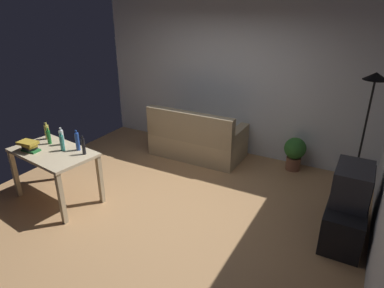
% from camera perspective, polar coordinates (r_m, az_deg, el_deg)
% --- Properties ---
extents(ground_plane, '(5.20, 4.40, 0.02)m').
position_cam_1_polar(ground_plane, '(4.94, -3.86, -9.94)').
color(ground_plane, tan).
extents(wall_rear, '(5.20, 0.10, 2.70)m').
position_cam_1_polar(wall_rear, '(6.24, 6.81, 10.70)').
color(wall_rear, silver).
rests_on(wall_rear, ground_plane).
extents(couch, '(1.64, 0.84, 0.92)m').
position_cam_1_polar(couch, '(6.19, 0.74, 0.61)').
color(couch, tan).
rests_on(couch, ground_plane).
extents(tv_stand, '(0.44, 1.10, 0.48)m').
position_cam_1_polar(tv_stand, '(4.62, 24.31, -11.11)').
color(tv_stand, black).
rests_on(tv_stand, ground_plane).
extents(tv, '(0.41, 0.60, 0.44)m').
position_cam_1_polar(tv, '(4.39, 25.33, -6.12)').
color(tv, '#2D2D33').
rests_on(tv, tv_stand).
extents(torchiere_lamp, '(0.32, 0.32, 1.81)m').
position_cam_1_polar(torchiere_lamp, '(5.16, 27.71, 6.25)').
color(torchiere_lamp, black).
rests_on(torchiere_lamp, ground_plane).
extents(desk, '(1.28, 0.86, 0.76)m').
position_cam_1_polar(desk, '(5.08, -22.13, -2.22)').
color(desk, '#C6B28E').
rests_on(desk, ground_plane).
extents(potted_plant, '(0.36, 0.36, 0.57)m').
position_cam_1_polar(potted_plant, '(5.94, 16.82, -1.22)').
color(potted_plant, brown).
rests_on(potted_plant, ground_plane).
extents(bottle_squat, '(0.07, 0.07, 0.25)m').
position_cam_1_polar(bottle_squat, '(5.47, -23.11, 1.88)').
color(bottle_squat, '#BCB24C').
rests_on(bottle_squat, desk).
extents(bottle_green, '(0.05, 0.05, 0.24)m').
position_cam_1_polar(bottle_green, '(5.27, -22.85, 1.10)').
color(bottle_green, '#1E722D').
rests_on(bottle_green, desk).
extents(bottle_clear, '(0.06, 0.06, 0.26)m').
position_cam_1_polar(bottle_clear, '(5.17, -20.99, 1.07)').
color(bottle_clear, silver).
rests_on(bottle_clear, desk).
extents(bottle_tall, '(0.06, 0.06, 0.26)m').
position_cam_1_polar(bottle_tall, '(4.97, -20.93, 0.19)').
color(bottle_tall, teal).
rests_on(bottle_tall, desk).
extents(bottle_blue, '(0.06, 0.06, 0.29)m').
position_cam_1_polar(bottle_blue, '(4.90, -18.64, 0.43)').
color(bottle_blue, '#2347A3').
rests_on(bottle_blue, desk).
extents(bottle_dark, '(0.05, 0.05, 0.26)m').
position_cam_1_polar(bottle_dark, '(4.75, -17.71, -0.34)').
color(bottle_dark, black).
rests_on(bottle_dark, desk).
extents(book_stack, '(0.28, 0.19, 0.14)m').
position_cam_1_polar(book_stack, '(5.14, -25.61, -0.28)').
color(book_stack, '#236B33').
rests_on(book_stack, desk).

